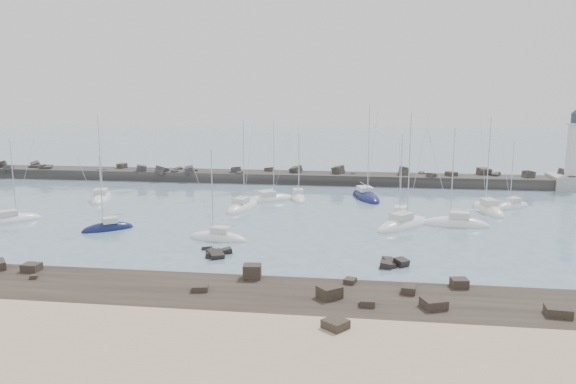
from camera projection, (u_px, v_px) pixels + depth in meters
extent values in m
plane|color=slate|center=(267.00, 234.00, 66.92)|extent=(400.00, 400.00, 0.00)
cube|color=tan|center=(180.00, 360.00, 35.75)|extent=(140.00, 14.00, 1.00)
cube|color=black|center=(220.00, 302.00, 45.49)|extent=(140.00, 12.00, 0.70)
cube|color=black|center=(200.00, 288.00, 47.05)|extent=(1.51, 1.36, 0.48)
cube|color=black|center=(34.00, 277.00, 50.11)|extent=(0.75, 0.73, 0.33)
cube|color=black|center=(367.00, 302.00, 43.82)|extent=(1.17, 1.11, 0.51)
cube|color=black|center=(32.00, 267.00, 52.16)|extent=(1.61, 1.35, 0.70)
cube|color=black|center=(434.00, 303.00, 43.35)|extent=(2.19, 2.15, 0.73)
cube|color=black|center=(409.00, 289.00, 46.59)|extent=(1.33, 1.59, 0.61)
cube|color=black|center=(350.00, 281.00, 48.89)|extent=(1.20, 1.28, 0.43)
cube|color=black|center=(558.00, 311.00, 41.91)|extent=(1.96, 1.63, 0.65)
cube|color=black|center=(252.00, 271.00, 50.10)|extent=(1.71, 1.46, 1.26)
cube|color=black|center=(330.00, 292.00, 45.43)|extent=(2.29, 2.26, 0.97)
cube|color=black|center=(459.00, 283.00, 47.87)|extent=(1.55, 1.42, 0.75)
cube|color=black|center=(335.00, 325.00, 39.30)|extent=(2.12, 2.10, 0.77)
cube|color=black|center=(207.00, 249.00, 60.46)|extent=(1.09, 0.97, 0.85)
cube|color=black|center=(212.00, 253.00, 59.27)|extent=(1.22, 1.25, 0.78)
cube|color=black|center=(217.00, 253.00, 58.47)|extent=(1.14, 1.15, 0.74)
cube|color=black|center=(216.00, 258.00, 57.60)|extent=(2.18, 2.26, 1.59)
cube|color=black|center=(227.00, 252.00, 59.13)|extent=(1.37, 1.32, 1.05)
cube|color=black|center=(212.00, 257.00, 57.75)|extent=(1.38, 1.61, 1.04)
cube|color=black|center=(389.00, 265.00, 54.94)|extent=(1.06, 1.12, 1.00)
cube|color=black|center=(389.00, 262.00, 55.44)|extent=(1.56, 1.54, 1.11)
cube|color=black|center=(386.00, 267.00, 54.18)|extent=(1.33, 1.21, 1.11)
cube|color=black|center=(401.00, 264.00, 54.86)|extent=(1.77, 1.75, 1.28)
cube|color=black|center=(390.00, 268.00, 54.31)|extent=(1.37, 1.28, 1.07)
cube|color=#292724|center=(263.00, 180.00, 104.92)|extent=(115.00, 6.00, 3.20)
cube|color=#292724|center=(564.00, 173.00, 99.01)|extent=(2.36, 2.02, 1.97)
cube|color=#292724|center=(189.00, 170.00, 103.92)|extent=(2.05, 2.13, 1.75)
cube|color=#292724|center=(141.00, 170.00, 105.84)|extent=(2.52, 2.33, 1.91)
cube|color=#292724|center=(269.00, 170.00, 105.95)|extent=(1.87, 1.80, 1.36)
cube|color=#292724|center=(102.00, 171.00, 107.62)|extent=(1.83, 1.92, 1.09)
cube|color=#292724|center=(295.00, 171.00, 105.72)|extent=(1.55, 1.79, 1.53)
cube|color=#292724|center=(353.00, 175.00, 102.56)|extent=(0.98, 0.97, 0.89)
cube|color=#292724|center=(338.00, 170.00, 102.69)|extent=(2.67, 2.42, 1.98)
cube|color=#292724|center=(236.00, 172.00, 104.18)|extent=(2.36, 2.55, 2.04)
cube|color=#292724|center=(339.00, 174.00, 102.52)|extent=(1.51, 1.40, 1.30)
cube|color=#292724|center=(122.00, 167.00, 109.68)|extent=(1.78, 2.02, 1.59)
cube|color=#292724|center=(8.00, 168.00, 108.88)|extent=(2.02, 2.12, 1.30)
cube|color=#292724|center=(497.00, 175.00, 100.57)|extent=(1.69, 1.51, 1.32)
cube|color=#292724|center=(32.00, 168.00, 110.65)|extent=(1.39, 1.35, 0.77)
cube|color=#292724|center=(48.00, 169.00, 109.13)|extent=(1.93, 2.18, 1.58)
cube|color=#292724|center=(174.00, 173.00, 104.62)|extent=(1.45, 1.51, 1.21)
cube|color=#292724|center=(194.00, 171.00, 106.01)|extent=(1.61, 1.60, 1.02)
cube|color=#292724|center=(422.00, 174.00, 102.73)|extent=(1.21, 1.42, 1.00)
cube|color=#292724|center=(36.00, 166.00, 111.41)|extent=(2.29, 2.62, 2.32)
cube|color=#292724|center=(571.00, 179.00, 95.34)|extent=(1.32, 1.38, 1.06)
cube|color=#292724|center=(2.00, 166.00, 111.34)|extent=(2.90, 2.58, 2.41)
cube|color=#292724|center=(495.00, 175.00, 99.87)|extent=(1.39, 1.32, 0.96)
cube|color=#292724|center=(179.00, 170.00, 108.47)|extent=(2.10, 2.12, 1.18)
cube|color=#292724|center=(431.00, 176.00, 98.81)|extent=(2.07, 2.10, 1.30)
cube|color=#292724|center=(236.00, 171.00, 106.84)|extent=(1.63, 1.59, 1.18)
cube|color=#292724|center=(162.00, 171.00, 105.02)|extent=(2.23, 2.68, 2.38)
cube|color=#292724|center=(451.00, 175.00, 100.05)|extent=(2.29, 2.35, 1.06)
cube|color=#292724|center=(187.00, 174.00, 104.41)|extent=(1.53, 1.62, 1.01)
cube|color=#292724|center=(296.00, 170.00, 104.01)|extent=(2.64, 2.51, 1.86)
cube|color=#292724|center=(269.00, 172.00, 106.55)|extent=(1.80, 1.87, 1.39)
cube|color=#292724|center=(403.00, 172.00, 101.12)|extent=(2.02, 1.91, 2.26)
cube|color=#292724|center=(559.00, 178.00, 97.84)|extent=(1.66, 1.78, 1.28)
cube|color=#292724|center=(484.00, 173.00, 101.50)|extent=(2.67, 2.57, 1.79)
cube|color=#292724|center=(240.00, 174.00, 103.05)|extent=(1.46, 1.63, 0.97)
cube|color=#292724|center=(453.00, 177.00, 100.35)|extent=(1.26, 1.28, 1.14)
cube|color=#292724|center=(43.00, 168.00, 109.00)|extent=(1.99, 1.85, 1.56)
cube|color=#292724|center=(528.00, 176.00, 98.21)|extent=(2.32, 2.51, 2.26)
cube|color=#292724|center=(37.00, 167.00, 110.40)|extent=(1.53, 1.45, 1.24)
cube|color=#9A9A95|center=(571.00, 184.00, 97.48)|extent=(7.00, 7.00, 3.00)
cylinder|color=silver|center=(574.00, 150.00, 96.39)|extent=(2.50, 2.50, 9.00)
ellipsoid|color=white|center=(12.00, 221.00, 73.16)|extent=(6.67, 7.03, 1.95)
cube|color=silver|center=(8.00, 213.00, 72.72)|extent=(2.50, 2.54, 0.64)
cylinder|color=silver|center=(13.00, 177.00, 72.49)|extent=(0.11, 0.11, 9.99)
cylinder|color=silver|center=(3.00, 209.00, 72.29)|extent=(2.05, 2.26, 0.09)
ellipsoid|color=white|center=(102.00, 199.00, 87.73)|extent=(5.07, 9.41, 2.30)
cube|color=silver|center=(101.00, 191.00, 87.05)|extent=(2.41, 2.91, 0.74)
cylinder|color=silver|center=(100.00, 154.00, 87.16)|extent=(0.13, 0.13, 12.15)
cylinder|color=silver|center=(99.00, 188.00, 86.31)|extent=(1.05, 3.50, 0.11)
ellipsoid|color=#101643|center=(108.00, 230.00, 68.81)|extent=(6.11, 5.33, 1.88)
cube|color=silver|center=(110.00, 220.00, 68.76)|extent=(2.15, 2.06, 0.68)
cylinder|color=silver|center=(101.00, 190.00, 67.67)|extent=(0.12, 0.12, 8.41)
cylinder|color=silver|center=(113.00, 215.00, 68.86)|extent=(2.03, 1.60, 0.10)
ellipsoid|color=white|center=(242.00, 208.00, 81.14)|extent=(4.54, 9.08, 2.21)
cube|color=silver|center=(241.00, 200.00, 80.50)|extent=(2.24, 2.76, 0.70)
cylinder|color=silver|center=(244.00, 161.00, 80.55)|extent=(0.12, 0.12, 11.74)
cylinder|color=silver|center=(239.00, 196.00, 79.82)|extent=(0.86, 3.42, 0.10)
ellipsoid|color=white|center=(270.00, 200.00, 87.02)|extent=(8.54, 7.04, 2.01)
cube|color=silver|center=(267.00, 193.00, 86.62)|extent=(2.95, 2.78, 0.60)
cylinder|color=silver|center=(274.00, 158.00, 86.13)|extent=(0.10, 0.10, 11.54)
cylinder|color=silver|center=(264.00, 190.00, 86.26)|extent=(2.86, 2.01, 0.09)
ellipsoid|color=white|center=(218.00, 239.00, 64.40)|extent=(7.29, 3.33, 1.92)
cube|color=silver|center=(220.00, 230.00, 64.09)|extent=(2.18, 1.73, 0.65)
cylinder|color=silver|center=(212.00, 191.00, 63.57)|extent=(0.11, 0.11, 9.48)
cylinder|color=silver|center=(224.00, 225.00, 63.84)|extent=(2.78, 0.57, 0.09)
ellipsoid|color=white|center=(298.00, 199.00, 88.05)|extent=(3.67, 7.43, 1.96)
cube|color=silver|center=(298.00, 191.00, 88.19)|extent=(1.83, 2.25, 0.66)
cylinder|color=silver|center=(299.00, 164.00, 86.48)|extent=(0.11, 0.11, 9.62)
cylinder|color=silver|center=(298.00, 187.00, 88.57)|extent=(0.70, 2.80, 0.09)
ellipsoid|color=white|center=(403.00, 226.00, 70.45)|extent=(8.51, 9.37, 2.42)
cube|color=silver|center=(401.00, 216.00, 69.88)|extent=(3.24, 3.34, 0.76)
cylinder|color=silver|center=(409.00, 166.00, 69.60)|extent=(0.13, 0.13, 13.09)
cylinder|color=silver|center=(398.00, 211.00, 69.30)|extent=(2.56, 3.05, 0.11)
ellipsoid|color=#101643|center=(366.00, 198.00, 88.84)|extent=(6.03, 10.57, 2.40)
cube|color=silver|center=(365.00, 189.00, 89.08)|extent=(2.79, 3.31, 0.71)
cylinder|color=silver|center=(369.00, 149.00, 86.64)|extent=(0.12, 0.12, 13.63)
cylinder|color=silver|center=(364.00, 184.00, 89.65)|extent=(1.31, 3.88, 0.10)
ellipsoid|color=white|center=(455.00, 225.00, 71.02)|extent=(8.60, 3.30, 2.28)
cube|color=silver|center=(459.00, 215.00, 70.68)|extent=(2.49, 1.88, 0.76)
cylinder|color=silver|center=(453.00, 173.00, 69.96)|extent=(0.13, 0.13, 11.36)
cylinder|color=silver|center=(465.00, 210.00, 70.43)|extent=(3.36, 0.39, 0.11)
ellipsoid|color=white|center=(487.00, 211.00, 79.23)|extent=(4.68, 9.31, 2.40)
cube|color=silver|center=(489.00, 202.00, 78.54)|extent=(2.31, 2.83, 0.80)
cylinder|color=silver|center=(488.00, 161.00, 78.66)|extent=(0.14, 0.14, 12.04)
cylinder|color=silver|center=(492.00, 198.00, 77.79)|extent=(0.91, 3.50, 0.11)
ellipsoid|color=white|center=(400.00, 219.00, 74.54)|extent=(3.60, 7.91, 2.08)
cube|color=silver|center=(401.00, 209.00, 74.67)|extent=(1.87, 2.36, 0.70)
cylinder|color=silver|center=(401.00, 175.00, 72.88)|extent=(0.12, 0.12, 10.29)
cylinder|color=silver|center=(401.00, 204.00, 75.05)|extent=(0.61, 3.02, 0.10)
ellipsoid|color=white|center=(512.00, 207.00, 81.84)|extent=(6.49, 5.58, 1.81)
cube|color=silver|center=(514.00, 200.00, 81.81)|extent=(2.27, 2.17, 0.61)
cylinder|color=silver|center=(512.00, 172.00, 80.65)|extent=(0.11, 0.11, 8.88)
cylinder|color=silver|center=(516.00, 196.00, 81.92)|extent=(2.16, 1.65, 0.09)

